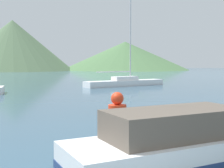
{
  "coord_description": "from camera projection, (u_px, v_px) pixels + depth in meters",
  "views": [
    {
      "loc": [
        -1.67,
        -3.39,
        2.44
      ],
      "look_at": [
        0.34,
        14.0,
        1.2
      ],
      "focal_mm": 50.0,
      "sensor_mm": 36.0,
      "label": 1
    }
  ],
  "objects": [
    {
      "name": "buoy_marker",
      "position": [
        117.0,
        104.0,
        14.9
      ],
      "size": [
        0.88,
        0.88,
        1.01
      ],
      "color": "red",
      "rests_on": "ground_plane"
    },
    {
      "name": "hill_central",
      "position": [
        125.0,
        56.0,
        97.71
      ],
      "size": [
        39.57,
        39.57,
        8.81
      ],
      "color": "#476B42",
      "rests_on": "ground_plane"
    },
    {
      "name": "motorboat_near",
      "position": [
        212.0,
        140.0,
        8.08
      ],
      "size": [
        7.75,
        4.32,
        1.9
      ],
      "rotation": [
        0.0,
        0.0,
        0.35
      ],
      "color": "white",
      "rests_on": "ground_plane"
    },
    {
      "name": "hill_west",
      "position": [
        13.0,
        45.0,
        89.27
      ],
      "size": [
        34.38,
        34.38,
        14.44
      ],
      "color": "#4C6647",
      "rests_on": "ground_plane"
    },
    {
      "name": "sailboat_middle",
      "position": [
        125.0,
        82.0,
        31.74
      ],
      "size": [
        8.67,
        5.28,
        8.72
      ],
      "rotation": [
        0.0,
        0.0,
        0.45
      ],
      "color": "white",
      "rests_on": "ground_plane"
    }
  ]
}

